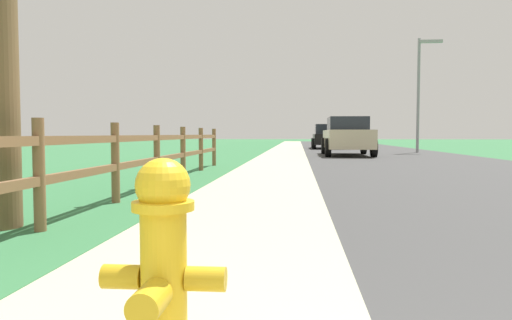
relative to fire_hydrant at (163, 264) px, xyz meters
The scene contains 9 objects.
ground_plane 23.31m from the fire_hydrant, 87.85° to the left, with size 120.00×120.00×0.00m, color #326E40.
road_asphalt 25.67m from the fire_hydrant, 80.19° to the left, with size 7.00×66.00×0.01m, color #3A3A3A.
curb_concrete 25.38m from the fire_hydrant, 94.81° to the left, with size 6.00×66.00×0.01m, color #B5B090.
grass_verge 25.55m from the fire_hydrant, 98.16° to the left, with size 5.00×66.00×0.00m, color #326E40.
fire_hydrant is the anchor object (origin of this frame).
rail_fence 5.68m from the fire_hydrant, 109.56° to the left, with size 0.11×13.31×1.07m.
parked_suv_beige 19.32m from the fire_hydrant, 82.18° to the left, with size 2.04×4.75×1.64m.
parked_car_black 29.14m from the fire_hydrant, 85.21° to the left, with size 2.07×4.96×1.53m.
street_lamp 23.64m from the fire_hydrant, 73.84° to the left, with size 1.17×0.20×5.58m.
Camera 1 is at (-0.37, -0.04, 0.92)m, focal length 33.67 mm.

